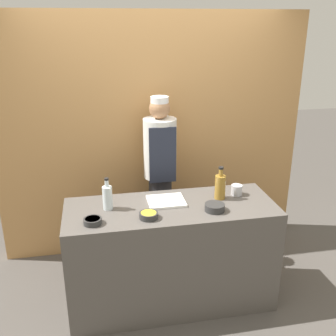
# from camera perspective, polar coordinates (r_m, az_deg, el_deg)

# --- Properties ---
(ground_plane) EXTENTS (14.00, 14.00, 0.00)m
(ground_plane) POSITION_cam_1_polar(r_m,az_deg,el_deg) (3.65, 0.41, -18.40)
(ground_plane) COLOR #4C4742
(cabinet_wall) EXTENTS (3.06, 0.18, 2.40)m
(cabinet_wall) POSITION_cam_1_polar(r_m,az_deg,el_deg) (3.98, -2.41, 4.56)
(cabinet_wall) COLOR #B7844C
(cabinet_wall) RESTS_ON ground_plane
(counter) EXTENTS (1.70, 0.65, 0.90)m
(counter) POSITION_cam_1_polar(r_m,az_deg,el_deg) (3.39, 0.43, -12.45)
(counter) COLOR #514C47
(counter) RESTS_ON ground_plane
(sauce_bowl_yellow) EXTENTS (0.14, 0.14, 0.05)m
(sauce_bowl_yellow) POSITION_cam_1_polar(r_m,az_deg,el_deg) (2.97, -2.83, -6.83)
(sauce_bowl_yellow) COLOR #2D2D2D
(sauce_bowl_yellow) RESTS_ON counter
(sauce_bowl_white) EXTENTS (0.16, 0.16, 0.06)m
(sauce_bowl_white) POSITION_cam_1_polar(r_m,az_deg,el_deg) (3.10, 6.80, -5.63)
(sauce_bowl_white) COLOR #2D2D2D
(sauce_bowl_white) RESTS_ON counter
(sauce_bowl_purple) EXTENTS (0.14, 0.14, 0.04)m
(sauce_bowl_purple) POSITION_cam_1_polar(r_m,az_deg,el_deg) (2.94, -10.88, -7.54)
(sauce_bowl_purple) COLOR #2D2D2D
(sauce_bowl_purple) RESTS_ON counter
(cutting_board) EXTENTS (0.30, 0.26, 0.02)m
(cutting_board) POSITION_cam_1_polar(r_m,az_deg,el_deg) (3.22, -0.27, -4.83)
(cutting_board) COLOR white
(cutting_board) RESTS_ON counter
(bottle_vinegar) EXTENTS (0.09, 0.09, 0.28)m
(bottle_vinegar) POSITION_cam_1_polar(r_m,az_deg,el_deg) (3.28, 7.58, -2.65)
(bottle_vinegar) COLOR olive
(bottle_vinegar) RESTS_ON counter
(bottle_clear) EXTENTS (0.08, 0.08, 0.26)m
(bottle_clear) POSITION_cam_1_polar(r_m,az_deg,el_deg) (3.11, -8.78, -4.19)
(bottle_clear) COLOR silver
(bottle_clear) RESTS_ON counter
(cup_steel) EXTENTS (0.09, 0.09, 0.09)m
(cup_steel) POSITION_cam_1_polar(r_m,az_deg,el_deg) (3.40, 9.93, -3.15)
(cup_steel) COLOR #B7B7BC
(cup_steel) RESTS_ON counter
(chef_center) EXTENTS (0.31, 0.31, 1.67)m
(chef_center) POSITION_cam_1_polar(r_m,az_deg,el_deg) (3.76, -1.14, -1.00)
(chef_center) COLOR #28282D
(chef_center) RESTS_ON ground_plane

